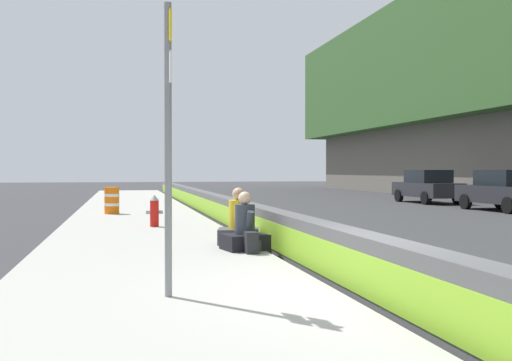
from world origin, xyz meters
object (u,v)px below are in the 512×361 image
construction_barrel (112,200)px  route_sign_post (168,128)px  fire_hydrant (154,210)px  parked_car_midline (427,186)px  seated_person_middle (238,226)px  seated_person_foreground (245,232)px  backpack (252,243)px  parked_car_fourth (505,190)px

construction_barrel → route_sign_post: bearing=-176.4°
fire_hydrant → parked_car_midline: parked_car_midline is taller
seated_person_middle → construction_barrel: seated_person_middle is taller
seated_person_foreground → parked_car_midline: size_ratio=0.25×
fire_hydrant → backpack: (-5.77, -1.49, -0.25)m
seated_person_middle → parked_car_fourth: parked_car_fourth is taller
route_sign_post → seated_person_foreground: 4.73m
seated_person_foreground → backpack: (-0.52, -0.03, -0.16)m
seated_person_middle → backpack: 1.51m
construction_barrel → parked_car_fourth: parked_car_fourth is taller
fire_hydrant → parked_car_fourth: parked_car_fourth is taller
parked_car_fourth → fire_hydrant: bearing=109.5°
route_sign_post → fire_hydrant: 9.43m
seated_person_middle → construction_barrel: 9.89m
fire_hydrant → construction_barrel: (5.23, 1.23, 0.03)m
seated_person_foreground → seated_person_middle: seated_person_middle is taller
seated_person_middle → backpack: bearing=178.6°
parked_car_fourth → backpack: bearing=129.9°
fire_hydrant → parked_car_fourth: size_ratio=0.19×
seated_person_foreground → backpack: seated_person_foreground is taller
parked_car_midline → route_sign_post: bearing=144.5°
fire_hydrant → backpack: fire_hydrant is taller
backpack → fire_hydrant: bearing=14.5°
seated_person_middle → seated_person_foreground: bearing=176.3°
seated_person_foreground → seated_person_middle: (0.98, -0.06, 0.02)m
fire_hydrant → parked_car_fourth: (5.17, -14.58, 0.27)m
parked_car_midline → backpack: bearing=143.0°
seated_person_middle → parked_car_fourth: bearing=-54.1°
backpack → route_sign_post: bearing=152.8°
parked_car_fourth → seated_person_foreground: bearing=128.5°
route_sign_post → parked_car_fourth: route_sign_post is taller
construction_barrel → backpack: bearing=-166.1°
backpack → parked_car_fourth: parked_car_fourth is taller
route_sign_post → fire_hydrant: (9.28, -0.31, -1.62)m
route_sign_post → construction_barrel: size_ratio=3.79×
backpack → construction_barrel: construction_barrel is taller
seated_person_foreground → fire_hydrant: bearing=15.6°
parked_car_fourth → parked_car_midline: (6.35, 0.05, 0.00)m
route_sign_post → seated_person_middle: 5.60m
seated_person_foreground → backpack: bearing=-177.2°
fire_hydrant → backpack: size_ratio=2.20×
construction_barrel → seated_person_foreground: bearing=-165.6°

